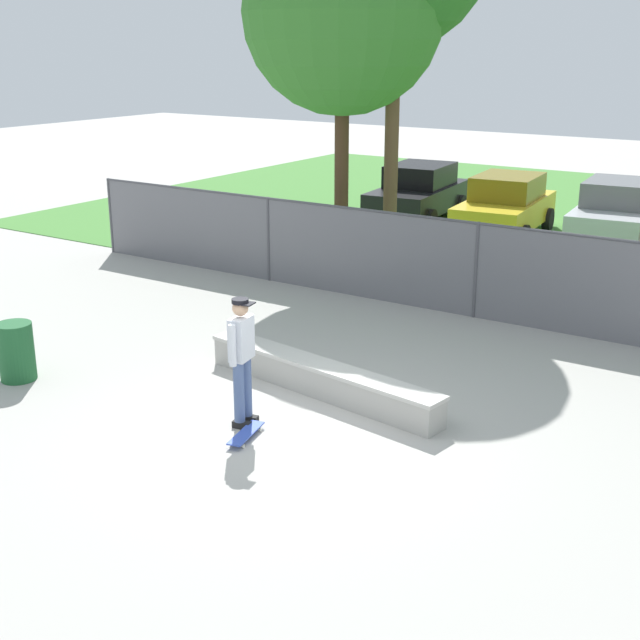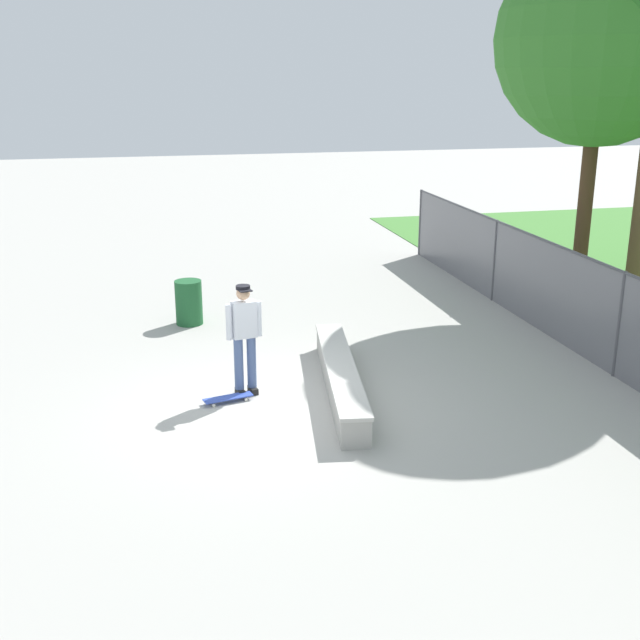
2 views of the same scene
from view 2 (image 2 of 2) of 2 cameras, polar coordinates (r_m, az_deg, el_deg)
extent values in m
plane|color=#ADAAA3|center=(12.66, -3.69, -6.30)|extent=(80.00, 80.00, 0.00)
cube|color=#A8A59E|center=(13.18, 1.46, -4.27)|extent=(4.32, 1.07, 0.43)
cube|color=beige|center=(13.09, 1.47, -3.27)|extent=(4.36, 1.11, 0.06)
cube|color=black|center=(13.23, -4.82, -5.02)|extent=(0.28, 0.15, 0.10)
cube|color=black|center=(13.16, -5.73, -5.16)|extent=(0.28, 0.15, 0.10)
cylinder|color=#475B89|center=(13.07, -4.92, -2.99)|extent=(0.15, 0.15, 0.88)
cylinder|color=#475B89|center=(13.01, -5.84, -3.12)|extent=(0.15, 0.15, 0.88)
cube|color=silver|center=(12.80, -5.47, 0.05)|extent=(0.28, 0.41, 0.60)
cylinder|color=silver|center=(12.89, -4.41, 0.10)|extent=(0.10, 0.10, 0.58)
cylinder|color=silver|center=(12.74, -6.53, -0.17)|extent=(0.10, 0.10, 0.58)
sphere|color=tan|center=(12.68, -5.52, 1.91)|extent=(0.22, 0.22, 0.22)
cylinder|color=black|center=(12.66, -5.54, 2.34)|extent=(0.23, 0.23, 0.06)
cube|color=black|center=(12.54, -5.35, 2.09)|extent=(0.15, 0.22, 0.02)
cube|color=#334CB2|center=(12.90, -6.59, -5.53)|extent=(0.37, 0.82, 0.02)
cube|color=#B2B2B7|center=(12.83, -7.74, -5.80)|extent=(0.15, 0.09, 0.02)
cube|color=#B2B2B7|center=(12.99, -5.46, -5.41)|extent=(0.15, 0.09, 0.02)
cylinder|color=silver|center=(12.92, -7.86, -5.80)|extent=(0.04, 0.06, 0.05)
cylinder|color=silver|center=(12.77, -7.61, -6.08)|extent=(0.04, 0.06, 0.05)
cylinder|color=silver|center=(13.08, -5.59, -5.42)|extent=(0.04, 0.06, 0.05)
cylinder|color=silver|center=(12.93, -5.32, -5.68)|extent=(0.04, 0.06, 0.05)
cylinder|color=#4C4C51|center=(23.12, 7.18, 6.94)|extent=(0.07, 0.07, 1.88)
cylinder|color=#4C4C51|center=(18.67, 12.39, 4.17)|extent=(0.07, 0.07, 1.88)
cylinder|color=#4C4C51|center=(14.53, 20.63, -0.31)|extent=(0.07, 0.07, 1.88)
cylinder|color=#4C4C51|center=(14.30, 21.01, 3.16)|extent=(19.75, 0.05, 0.05)
cube|color=slate|center=(14.53, 20.63, -0.31)|extent=(19.75, 0.01, 1.88)
cylinder|color=#47301E|center=(18.46, 18.36, 7.02)|extent=(0.32, 0.32, 4.07)
sphere|color=#337528|center=(18.22, 19.51, 18.45)|extent=(4.37, 4.37, 4.37)
cylinder|color=#1E592D|center=(16.83, -9.37, 1.25)|extent=(0.56, 0.56, 0.93)
camera|label=1|loc=(8.73, -67.63, 7.03)|focal=48.26mm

